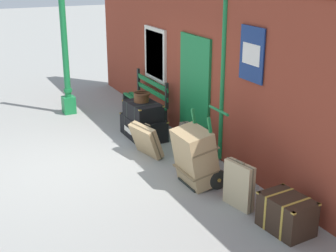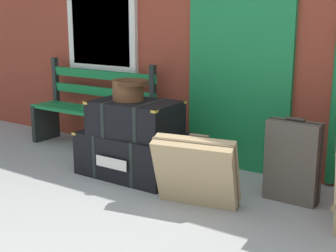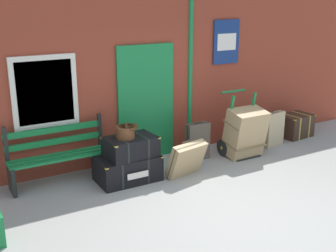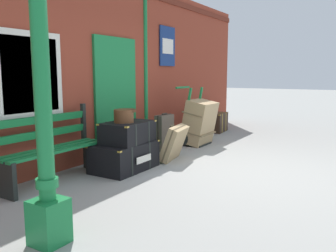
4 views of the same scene
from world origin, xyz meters
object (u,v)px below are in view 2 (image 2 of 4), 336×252
platform_bench (93,111)px  round_hatbox (129,89)px  steamer_trunk_base (134,154)px  suitcase_slate (293,162)px  suitcase_caramel (196,172)px  steamer_trunk_middle (135,118)px

platform_bench → round_hatbox: 1.16m
steamer_trunk_base → suitcase_slate: suitcase_slate is taller
platform_bench → suitcase_caramel: platform_bench is taller
steamer_trunk_middle → round_hatbox: size_ratio=2.37×
platform_bench → suitcase_slate: platform_bench is taller
suitcase_caramel → suitcase_slate: bearing=43.6°
steamer_trunk_base → suitcase_caramel: (0.92, -0.35, 0.09)m
platform_bench → steamer_trunk_base: 1.11m
round_hatbox → suitcase_caramel: size_ratio=0.49×
steamer_trunk_base → suitcase_slate: 1.54m
platform_bench → steamer_trunk_base: bearing=-26.3°
round_hatbox → suitcase_slate: size_ratio=0.49×
platform_bench → steamer_trunk_middle: (1.03, -0.51, 0.14)m
steamer_trunk_middle → suitcase_slate: bearing=9.8°
round_hatbox → suitcase_caramel: 1.14m
steamer_trunk_base → steamer_trunk_middle: 0.38m
suitcase_slate → steamer_trunk_middle: bearing=-170.2°
steamer_trunk_base → steamer_trunk_middle: bearing=-29.8°
steamer_trunk_middle → suitcase_slate: 1.50m
suitcase_slate → suitcase_caramel: bearing=-136.4°
steamer_trunk_middle → round_hatbox: bearing=177.2°
steamer_trunk_base → steamer_trunk_middle: size_ratio=1.21×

